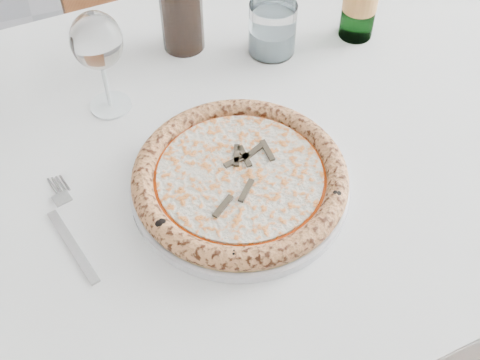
% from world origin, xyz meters
% --- Properties ---
extents(floor, '(5.00, 6.00, 0.02)m').
position_xyz_m(floor, '(0.00, 0.00, -0.01)').
color(floor, slate).
rests_on(floor, ground).
extents(dining_table, '(1.50, 0.96, 0.76)m').
position_xyz_m(dining_table, '(-0.16, -0.28, 0.67)').
color(dining_table, brown).
rests_on(dining_table, floor).
extents(plate, '(0.31, 0.31, 0.02)m').
position_xyz_m(plate, '(-0.16, -0.38, 0.76)').
color(plate, silver).
rests_on(plate, dining_table).
extents(pizza, '(0.30, 0.30, 0.03)m').
position_xyz_m(pizza, '(-0.16, -0.38, 0.78)').
color(pizza, '#DCB571').
rests_on(pizza, plate).
extents(fork, '(0.05, 0.19, 0.00)m').
position_xyz_m(fork, '(-0.40, -0.37, 0.76)').
color(fork, gray).
rests_on(fork, dining_table).
extents(wine_glass, '(0.08, 0.08, 0.17)m').
position_xyz_m(wine_glass, '(-0.29, -0.15, 0.88)').
color(wine_glass, white).
rests_on(wine_glass, dining_table).
extents(tumbler, '(0.08, 0.08, 0.09)m').
position_xyz_m(tumbler, '(-0.00, -0.10, 0.80)').
color(tumbler, silver).
rests_on(tumbler, dining_table).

